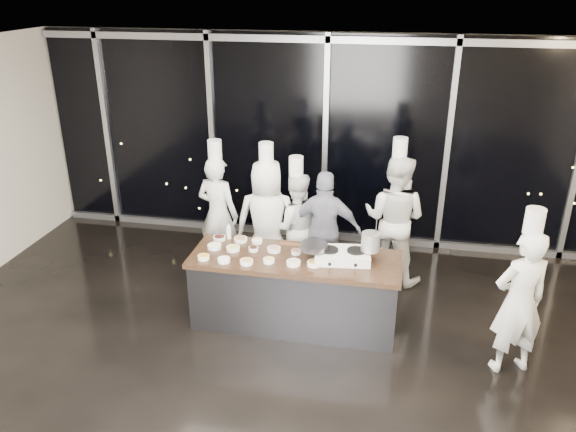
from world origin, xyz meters
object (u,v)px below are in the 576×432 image
Objects in this scene: stove at (342,255)px; chef_far_left at (218,213)px; chef_left at (267,221)px; chef_center at (296,225)px; demo_counter at (295,290)px; stock_pot at (371,242)px; guest at (325,230)px; chef_side at (519,301)px; frying_pan at (313,246)px; chef_right at (394,218)px.

stove is 2.20m from chef_far_left.
chef_center is (0.36, 0.16, -0.10)m from chef_left.
demo_counter is 1.23m from chef_center.
chef_left is at bearing 146.87° from stock_pot.
demo_counter is at bearing 110.63° from chef_left.
guest is 2.62m from chef_side.
stove is 0.41× the size of guest.
chef_far_left is 1.03× the size of chef_side.
frying_pan is at bearing 179.52° from stove.
chef_side is at bearing 133.82° from chef_center.
frying_pan is 0.36× the size of guest.
frying_pan reaches higher than stove.
frying_pan is 0.29× the size of chef_right.
chef_side reaches higher than chef_center.
chef_side is (3.75, -1.58, -0.02)m from chef_far_left.
chef_center is 3.07m from chef_side.
chef_far_left is (-1.53, 1.19, -0.20)m from frying_pan.
guest is (0.22, 1.00, 0.36)m from demo_counter.
frying_pan is 0.33× the size of chef_center.
guest is at bearing -173.01° from chef_far_left.
chef_right reaches higher than chef_center.
stove is 0.36× the size of chef_side.
chef_left is (-0.57, 1.00, 0.43)m from demo_counter.
demo_counter is 1.25× the size of chef_left.
chef_side is at bearing -16.74° from stock_pot.
chef_side is (2.64, -1.56, 0.06)m from chef_center.
chef_left is 0.97× the size of chef_right.
chef_left is 1.21× the size of guest.
chef_center is (-1.07, 1.09, -0.37)m from stock_pot.
chef_far_left is at bearing -16.49° from chef_center.
chef_right reaches higher than demo_counter.
stove is 1.15× the size of frying_pan.
stock_pot is 2.46m from chef_far_left.
guest is at bearing -53.93° from chef_side.
chef_far_left is 1.55m from guest.
chef_side reaches higher than frying_pan.
chef_far_left is at bearing -22.25° from chef_left.
stock_pot is (0.86, 0.07, 0.69)m from demo_counter.
chef_center is 1.34m from chef_right.
guest is 0.87× the size of chef_side.
frying_pan is 0.30× the size of chef_left.
stove is 0.33× the size of chef_right.
stock_pot is at bearing 96.78° from chef_right.
chef_side is (1.57, -0.47, -0.30)m from stock_pot.
chef_left is 1.72m from chef_right.
stock_pot is at bearing 166.71° from chef_far_left.
chef_center is (1.11, -0.02, -0.09)m from chef_far_left.
demo_counter is at bearing 176.40° from stove.
frying_pan is 0.30× the size of chef_far_left.
chef_far_left reaches higher than stock_pot.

